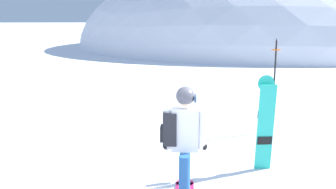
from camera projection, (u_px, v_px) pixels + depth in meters
The scene contains 4 objects.
ridge_peak_main at pixel (266, 46), 34.24m from camera, with size 32.18×28.96×15.34m.
snowboarder_main at pixel (183, 145), 5.24m from camera, with size 0.65×1.83×1.71m.
spare_snowboard at pixel (265, 123), 6.58m from camera, with size 0.28×0.18×1.65m.
piste_marker_near at pixel (274, 80), 8.69m from camera, with size 0.20×0.20×2.14m.
Camera 1 is at (-0.48, -4.29, 2.62)m, focal length 41.59 mm.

